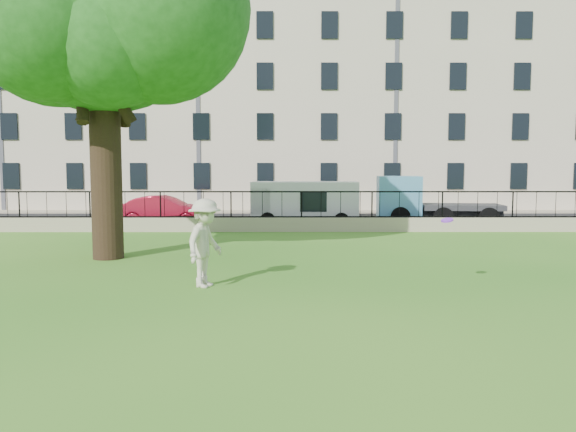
{
  "coord_description": "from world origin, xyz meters",
  "views": [
    {
      "loc": [
        -0.64,
        -11.79,
        2.75
      ],
      "look_at": [
        -0.6,
        3.5,
        1.41
      ],
      "focal_mm": 35.0,
      "sensor_mm": 36.0,
      "label": 1
    }
  ],
  "objects_px": {
    "frisbee": "(447,220)",
    "blue_truck": "(436,200)",
    "man": "(205,243)",
    "red_sedan": "(164,211)",
    "white_van": "(305,204)"
  },
  "relations": [
    {
      "from": "red_sedan",
      "to": "frisbee",
      "type": "bearing_deg",
      "value": -141.42
    },
    {
      "from": "frisbee",
      "to": "blue_truck",
      "type": "relative_size",
      "value": 0.05
    },
    {
      "from": "frisbee",
      "to": "blue_truck",
      "type": "bearing_deg",
      "value": 76.05
    },
    {
      "from": "red_sedan",
      "to": "white_van",
      "type": "bearing_deg",
      "value": -85.38
    },
    {
      "from": "man",
      "to": "white_van",
      "type": "bearing_deg",
      "value": 8.72
    },
    {
      "from": "white_van",
      "to": "man",
      "type": "bearing_deg",
      "value": -98.5
    },
    {
      "from": "red_sedan",
      "to": "white_van",
      "type": "xyz_separation_m",
      "value": [
        6.58,
        0.0,
        0.33
      ]
    },
    {
      "from": "red_sedan",
      "to": "white_van",
      "type": "height_order",
      "value": "white_van"
    },
    {
      "from": "white_van",
      "to": "blue_truck",
      "type": "height_order",
      "value": "blue_truck"
    },
    {
      "from": "man",
      "to": "red_sedan",
      "type": "distance_m",
      "value": 14.02
    },
    {
      "from": "red_sedan",
      "to": "white_van",
      "type": "distance_m",
      "value": 6.59
    },
    {
      "from": "man",
      "to": "white_van",
      "type": "xyz_separation_m",
      "value": [
        2.72,
        13.47,
        0.02
      ]
    },
    {
      "from": "man",
      "to": "frisbee",
      "type": "relative_size",
      "value": 7.52
    },
    {
      "from": "blue_truck",
      "to": "man",
      "type": "bearing_deg",
      "value": -117.56
    },
    {
      "from": "red_sedan",
      "to": "man",
      "type": "bearing_deg",
      "value": -159.4
    }
  ]
}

